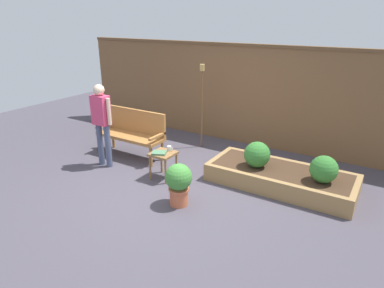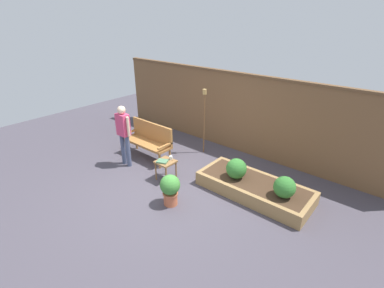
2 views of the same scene
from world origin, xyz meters
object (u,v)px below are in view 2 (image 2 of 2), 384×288
(cup_on_table, at_px, (171,158))
(shrub_far_corner, at_px, (285,187))
(shrub_near_bench, at_px, (236,169))
(garden_bench, at_px, (149,138))
(tiki_torch, at_px, (204,111))
(potted_boxwood, at_px, (170,188))
(book_on_table, at_px, (162,161))
(side_table, at_px, (166,164))
(person_by_bench, at_px, (124,131))

(cup_on_table, height_order, shrub_far_corner, shrub_far_corner)
(shrub_near_bench, bearing_deg, garden_bench, -177.00)
(shrub_far_corner, bearing_deg, tiki_torch, 159.84)
(potted_boxwood, xyz_separation_m, shrub_near_bench, (0.71, 1.29, 0.14))
(book_on_table, height_order, tiki_torch, tiki_torch)
(garden_bench, xyz_separation_m, shrub_far_corner, (3.67, 0.14, -0.03))
(garden_bench, relative_size, cup_on_table, 12.80)
(cup_on_table, bearing_deg, side_table, -107.70)
(side_table, xyz_separation_m, shrub_near_bench, (1.45, 0.68, 0.12))
(side_table, height_order, shrub_near_bench, shrub_near_bench)
(shrub_near_bench, xyz_separation_m, person_by_bench, (-2.72, -0.83, 0.41))
(person_by_bench, bearing_deg, side_table, 6.46)
(cup_on_table, bearing_deg, potted_boxwood, -47.00)
(tiki_torch, bearing_deg, shrub_far_corner, -20.16)
(shrub_near_bench, distance_m, tiki_torch, 2.06)
(potted_boxwood, distance_m, tiki_torch, 2.62)
(side_table, bearing_deg, cup_on_table, 72.30)
(person_by_bench, bearing_deg, shrub_far_corner, 12.30)
(book_on_table, height_order, shrub_near_bench, shrub_near_bench)
(tiki_torch, relative_size, person_by_bench, 1.14)
(book_on_table, bearing_deg, shrub_near_bench, 3.58)
(side_table, distance_m, cup_on_table, 0.19)
(book_on_table, bearing_deg, side_table, 48.34)
(potted_boxwood, distance_m, person_by_bench, 2.13)
(book_on_table, height_order, shrub_far_corner, shrub_far_corner)
(side_table, bearing_deg, garden_bench, 154.58)
(side_table, relative_size, shrub_far_corner, 1.14)
(garden_bench, distance_m, side_table, 1.28)
(cup_on_table, relative_size, tiki_torch, 0.06)
(shrub_near_bench, xyz_separation_m, shrub_far_corner, (1.07, 0.00, -0.01))
(book_on_table, relative_size, tiki_torch, 0.13)
(book_on_table, height_order, potted_boxwood, potted_boxwood)
(shrub_near_bench, distance_m, shrub_far_corner, 1.07)
(garden_bench, xyz_separation_m, cup_on_table, (1.19, -0.41, -0.02))
(side_table, relative_size, cup_on_table, 4.27)
(side_table, relative_size, person_by_bench, 0.31)
(cup_on_table, distance_m, book_on_table, 0.22)
(potted_boxwood, distance_m, shrub_near_bench, 1.48)
(garden_bench, distance_m, potted_boxwood, 2.22)
(cup_on_table, relative_size, book_on_table, 0.48)
(garden_bench, bearing_deg, book_on_table, -28.86)
(garden_bench, distance_m, cup_on_table, 1.26)
(book_on_table, xyz_separation_m, potted_boxwood, (0.76, -0.54, -0.12))
(side_table, distance_m, shrub_far_corner, 2.61)
(garden_bench, xyz_separation_m, potted_boxwood, (1.89, -1.16, -0.16))
(side_table, distance_m, book_on_table, 0.13)
(tiki_torch, bearing_deg, shrub_near_bench, -31.16)
(potted_boxwood, distance_m, shrub_far_corner, 2.21)
(cup_on_table, distance_m, shrub_near_bench, 1.51)
(shrub_near_bench, relative_size, person_by_bench, 0.28)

